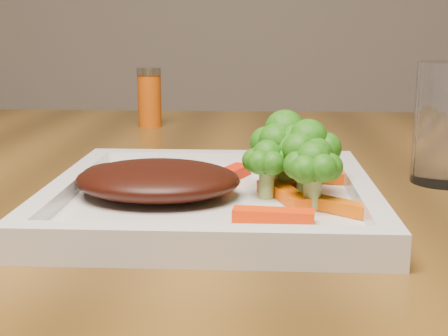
{
  "coord_description": "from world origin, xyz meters",
  "views": [
    {
      "loc": [
        0.05,
        -0.9,
        0.9
      ],
      "look_at": [
        0.02,
        -0.39,
        0.79
      ],
      "focal_mm": 50.0,
      "sensor_mm": 36.0,
      "label": 1
    }
  ],
  "objects_px": {
    "steak": "(158,180)",
    "drinking_glass": "(448,123)",
    "spice_shaker": "(150,97)",
    "plate": "(212,203)"
  },
  "relations": [
    {
      "from": "steak",
      "to": "drinking_glass",
      "type": "relative_size",
      "value": 1.17
    },
    {
      "from": "steak",
      "to": "spice_shaker",
      "type": "xyz_separation_m",
      "value": [
        -0.08,
        0.45,
        0.02
      ]
    },
    {
      "from": "drinking_glass",
      "to": "steak",
      "type": "bearing_deg",
      "value": -157.44
    },
    {
      "from": "spice_shaker",
      "to": "plate",
      "type": "bearing_deg",
      "value": -73.9
    },
    {
      "from": "plate",
      "to": "drinking_glass",
      "type": "xyz_separation_m",
      "value": [
        0.23,
        0.11,
        0.05
      ]
    },
    {
      "from": "spice_shaker",
      "to": "steak",
      "type": "bearing_deg",
      "value": -79.52
    },
    {
      "from": "drinking_glass",
      "to": "plate",
      "type": "bearing_deg",
      "value": -154.25
    },
    {
      "from": "spice_shaker",
      "to": "drinking_glass",
      "type": "distance_m",
      "value": 0.49
    },
    {
      "from": "steak",
      "to": "spice_shaker",
      "type": "relative_size",
      "value": 1.53
    },
    {
      "from": "plate",
      "to": "drinking_glass",
      "type": "distance_m",
      "value": 0.26
    }
  ]
}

